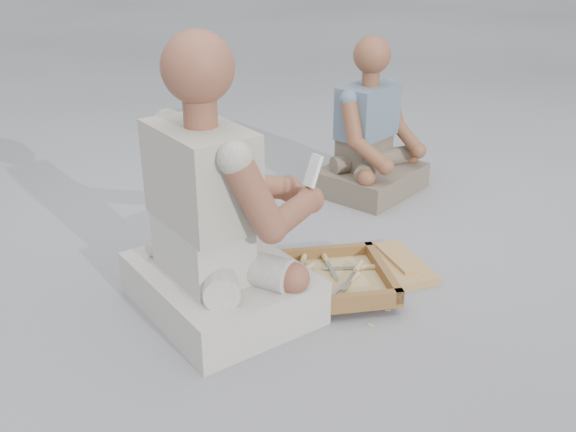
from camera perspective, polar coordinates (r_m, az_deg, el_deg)
name	(u,v)px	position (r m, az deg, el deg)	size (l,w,h in m)	color
ground	(335,310)	(2.37, 4.16, -8.37)	(60.00, 60.00, 0.00)	#94959A
carved_panel	(359,271)	(2.59, 6.31, -4.92)	(0.53, 0.36, 0.04)	olive
tool_tray	(322,281)	(2.43, 3.05, -5.76)	(0.59, 0.52, 0.07)	brown
chisel_0	(306,270)	(2.46, 1.58, -4.83)	(0.19, 0.14, 0.02)	silver
chisel_1	(351,280)	(2.43, 5.59, -5.66)	(0.20, 0.12, 0.02)	silver
chisel_2	(325,298)	(2.30, 3.32, -7.32)	(0.17, 0.17, 0.02)	silver
chisel_3	(357,269)	(2.48, 6.11, -4.75)	(0.18, 0.16, 0.02)	silver
chisel_4	(315,295)	(2.32, 2.42, -7.01)	(0.11, 0.21, 0.02)	silver
chisel_5	(363,267)	(2.52, 6.67, -4.56)	(0.21, 0.10, 0.02)	silver
chisel_6	(325,258)	(2.56, 3.34, -3.77)	(0.06, 0.22, 0.02)	silver
chisel_7	(303,260)	(2.53, 1.36, -3.92)	(0.13, 0.20, 0.02)	silver
wood_chip_0	(395,284)	(2.56, 9.48, -5.98)	(0.02, 0.01, 0.00)	tan
wood_chip_1	(387,309)	(2.39, 8.82, -8.20)	(0.02, 0.01, 0.00)	tan
wood_chip_2	(299,309)	(2.37, 0.99, -8.27)	(0.02, 0.01, 0.00)	tan
wood_chip_3	(370,325)	(2.30, 7.33, -9.62)	(0.02, 0.01, 0.00)	tan
wood_chip_4	(357,248)	(2.80, 6.13, -2.88)	(0.02, 0.01, 0.00)	tan
wood_chip_5	(234,299)	(2.43, -4.81, -7.39)	(0.02, 0.01, 0.00)	tan
wood_chip_6	(284,288)	(2.49, -0.33, -6.45)	(0.02, 0.01, 0.00)	tan
wood_chip_7	(304,293)	(2.46, 1.45, -6.88)	(0.02, 0.01, 0.00)	tan
wood_chip_8	(366,269)	(2.64, 6.94, -4.73)	(0.02, 0.01, 0.00)	tan
wood_chip_9	(271,265)	(2.66, -1.54, -4.36)	(0.02, 0.01, 0.00)	tan
wood_chip_10	(337,279)	(2.56, 4.34, -5.63)	(0.02, 0.01, 0.00)	tan
wood_chip_11	(338,275)	(2.59, 4.45, -5.28)	(0.02, 0.01, 0.00)	tan
craftsman	(217,223)	(2.23, -6.36, -0.66)	(0.72, 0.73, 1.00)	beige
companion	(371,142)	(3.34, 7.41, 6.52)	(0.64, 0.59, 0.80)	#726552
mobile_phone	(313,170)	(2.32, 2.25, 4.07)	(0.06, 0.06, 0.12)	white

